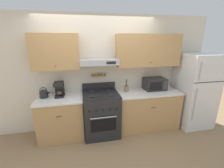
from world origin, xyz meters
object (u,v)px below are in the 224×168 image
at_px(tea_kettle, 44,93).
at_px(utensil_crock, 126,88).
at_px(stove_range, 101,113).
at_px(microwave, 155,84).
at_px(refrigerator, 194,90).
at_px(coffee_maker, 59,89).

height_order(tea_kettle, utensil_crock, utensil_crock).
bearing_deg(stove_range, microwave, 6.98).
relative_size(stove_range, utensil_crock, 3.79).
bearing_deg(refrigerator, stove_range, 179.06).
distance_m(microwave, utensil_crock, 0.70).
distance_m(refrigerator, utensil_crock, 1.66).
relative_size(microwave, utensil_crock, 1.70).
xyz_separation_m(stove_range, utensil_crock, (0.60, 0.14, 0.49)).
bearing_deg(coffee_maker, tea_kettle, -174.11).
height_order(refrigerator, tea_kettle, refrigerator).
distance_m(stove_range, coffee_maker, 1.03).
xyz_separation_m(stove_range, tea_kettle, (-1.15, 0.14, 0.50)).
bearing_deg(refrigerator, microwave, 168.26).
xyz_separation_m(refrigerator, microwave, (-0.94, 0.20, 0.16)).
bearing_deg(coffee_maker, microwave, -0.37).
relative_size(tea_kettle, microwave, 0.45).
height_order(stove_range, refrigerator, refrigerator).
bearing_deg(tea_kettle, refrigerator, -3.01).
bearing_deg(stove_range, refrigerator, -0.94).
relative_size(tea_kettle, coffee_maker, 0.72).
bearing_deg(utensil_crock, refrigerator, -6.19).
distance_m(tea_kettle, microwave, 2.45).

